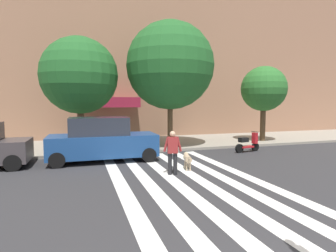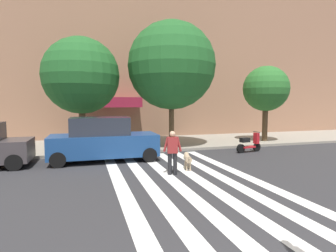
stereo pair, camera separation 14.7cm
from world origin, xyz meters
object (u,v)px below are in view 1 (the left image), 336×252
(parked_car_behind_first, at_px, (102,140))
(street_tree_further, at_px, (264,89))
(street_tree_nearest, at_px, (79,76))
(pedestrian_dog_walker, at_px, (173,150))
(dog_on_leash, at_px, (187,158))
(street_tree_middle, at_px, (170,66))
(parked_scooter, at_px, (248,143))

(parked_car_behind_first, height_order, street_tree_further, street_tree_further)
(street_tree_nearest, bearing_deg, pedestrian_dog_walker, -63.31)
(street_tree_nearest, bearing_deg, dog_on_leash, -55.02)
(parked_car_behind_first, bearing_deg, street_tree_middle, 31.63)
(street_tree_middle, height_order, dog_on_leash, street_tree_middle)
(street_tree_middle, height_order, pedestrian_dog_walker, street_tree_middle)
(street_tree_nearest, bearing_deg, parked_scooter, -19.88)
(street_tree_nearest, distance_m, dog_on_leash, 7.99)
(street_tree_nearest, relative_size, street_tree_middle, 0.84)
(parked_car_behind_first, height_order, pedestrian_dog_walker, parked_car_behind_first)
(parked_scooter, height_order, street_tree_nearest, street_tree_nearest)
(parked_scooter, distance_m, dog_on_leash, 5.34)
(pedestrian_dog_walker, bearing_deg, dog_on_leash, 35.91)
(parked_car_behind_first, bearing_deg, pedestrian_dog_walker, -55.26)
(parked_scooter, bearing_deg, street_tree_further, 41.85)
(parked_car_behind_first, relative_size, dog_on_leash, 4.91)
(street_tree_nearest, distance_m, pedestrian_dog_walker, 7.86)
(parked_car_behind_first, distance_m, pedestrian_dog_walker, 4.02)
(parked_car_behind_first, xyz_separation_m, street_tree_nearest, (-0.92, 3.09, 3.21))
(street_tree_nearest, height_order, dog_on_leash, street_tree_nearest)
(street_tree_middle, xyz_separation_m, street_tree_further, (6.65, 0.11, -1.24))
(parked_car_behind_first, xyz_separation_m, dog_on_leash, (3.13, -2.70, -0.52))
(street_tree_middle, bearing_deg, dog_on_leash, -100.99)
(street_tree_nearest, relative_size, dog_on_leash, 6.21)
(pedestrian_dog_walker, relative_size, dog_on_leash, 1.66)
(street_tree_nearest, relative_size, street_tree_further, 1.23)
(parked_scooter, distance_m, street_tree_middle, 6.26)
(parked_scooter, distance_m, street_tree_nearest, 9.95)
(parked_scooter, distance_m, street_tree_further, 5.15)
(parked_scooter, relative_size, pedestrian_dog_walker, 0.99)
(parked_car_behind_first, bearing_deg, street_tree_further, 13.85)
(parked_scooter, height_order, street_tree_further, street_tree_further)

